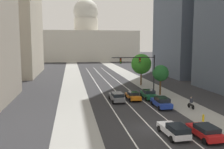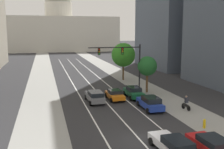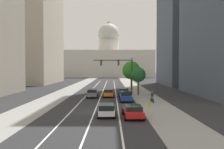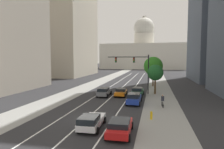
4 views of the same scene
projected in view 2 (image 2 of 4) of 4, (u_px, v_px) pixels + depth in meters
ground_plane at (79, 72)px, 60.62m from camera, size 400.00×400.00×0.00m
sidewalk_left at (42, 77)px, 53.83m from camera, size 4.95×130.00×0.01m
sidewalk_right at (120, 74)px, 57.85m from camera, size 4.95×130.00×0.01m
lane_stripe_left at (74, 86)px, 45.57m from camera, size 0.16×90.00×0.01m
lane_stripe_center at (91, 85)px, 46.27m from camera, size 0.16×90.00×0.01m
lane_stripe_right at (107, 84)px, 46.97m from camera, size 0.16×90.00×0.01m
capitol_building at (59, 29)px, 129.17m from camera, size 53.54×26.40×34.18m
car_orange at (115, 94)px, 36.07m from camera, size 2.01×4.18×1.36m
car_red at (212, 145)px, 20.02m from camera, size 2.17×4.43×1.34m
car_white at (172, 144)px, 20.08m from camera, size 2.12×4.49×1.42m
car_blue at (150, 103)px, 31.52m from camera, size 2.03×4.76×1.58m
car_gray at (95, 96)px, 34.70m from camera, size 2.07×4.84×1.53m
car_green at (134, 92)px, 37.28m from camera, size 2.13×4.80×1.52m
traffic_signal_mast at (125, 58)px, 38.82m from camera, size 7.73×0.39×7.26m
fire_hydrant at (204, 124)px, 25.40m from camera, size 0.26×0.35×0.91m
cyclist at (186, 103)px, 31.26m from camera, size 0.39×1.70×1.72m
street_tree_far_right at (123, 55)px, 50.20m from camera, size 4.47×4.47×7.01m
street_tree_near_right at (147, 66)px, 40.02m from camera, size 2.93×2.93×5.47m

